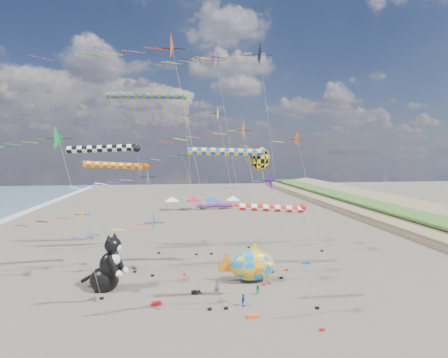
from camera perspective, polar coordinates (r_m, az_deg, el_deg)
name	(u,v)px	position (r m, az deg, el deg)	size (l,w,h in m)	color
ground	(238,340)	(28.75, 2.29, -24.72)	(260.00, 260.00, 0.00)	brown
delta_kite_0	(48,140)	(35.54, -26.80, 5.64)	(11.92, 2.55, 16.58)	#108637
delta_kite_1	(85,216)	(42.71, -21.76, -5.62)	(10.99, 1.87, 8.09)	orange
delta_kite_2	(151,225)	(30.63, -11.90, -7.37)	(10.27, 1.82, 9.07)	#1A4AB5
delta_kite_3	(287,141)	(48.55, 10.24, 6.14)	(13.52, 2.51, 17.07)	#EC5914
delta_kite_4	(249,186)	(25.81, 4.12, -1.11)	(11.09, 1.62, 12.77)	#5A16A5
delta_kite_5	(167,159)	(46.85, -9.27, 3.31)	(11.96, 1.70, 14.46)	#128BCC
delta_kite_6	(146,179)	(39.39, -12.60, -0.07)	(10.58, 1.95, 12.35)	blue
delta_kite_7	(255,53)	(41.47, 5.09, 19.74)	(13.65, 3.11, 26.75)	black
delta_kite_8	(207,116)	(45.88, -2.72, 10.21)	(11.51, 2.12, 20.06)	#EEFF11
delta_kite_9	(227,134)	(35.80, 0.48, 7.39)	(11.42, 2.05, 17.24)	orange
delta_kite_10	(206,61)	(47.12, -3.01, 18.73)	(17.40, 3.04, 27.44)	#FA178C
delta_kite_11	(166,50)	(31.08, -9.52, 20.11)	(14.41, 2.48, 23.99)	#E74806
windsock_0	(272,209)	(30.37, 7.89, -4.84)	(7.78, 0.65, 9.54)	red
windsock_1	(106,149)	(39.98, -18.66, 4.63)	(8.93, 0.80, 14.79)	black
windsock_2	(149,96)	(47.50, -12.08, 13.04)	(11.55, 0.88, 21.73)	#1B971C
windsock_3	(119,166)	(48.85, -16.81, 2.10)	(9.76, 0.86, 12.68)	#FF4815
windsock_4	(220,206)	(50.38, -0.61, -4.35)	(7.79, 0.66, 6.73)	#DB0F3F
windsock_5	(229,152)	(39.02, 0.74, 4.40)	(9.86, 0.87, 14.49)	blue
angelfish_kite	(259,160)	(39.65, 5.69, 3.12)	(3.74, 3.02, 14.56)	yellow
cat_inflatable	(107,261)	(38.14, -18.53, -12.64)	(4.40, 2.20, 5.94)	black
fish_inflatable	(252,266)	(38.67, 4.60, -13.90)	(6.54, 2.70, 4.35)	#1482CC
person_adult	(217,288)	(35.82, -1.19, -17.29)	(0.55, 0.36, 1.52)	gray
child_green	(258,290)	(36.03, 5.59, -17.58)	(0.51, 0.40, 1.05)	#1C7227
child_blue	(243,300)	(33.59, 3.16, -19.14)	(0.69, 0.29, 1.17)	navy
kite_bag_0	(196,292)	(36.44, -4.62, -17.95)	(0.90, 0.44, 0.30)	black
kite_bag_1	(253,316)	(31.78, 4.73, -21.44)	(0.90, 0.44, 0.30)	#FF5215
kite_bag_2	(157,304)	(34.50, -10.96, -19.34)	(0.90, 0.44, 0.30)	red
kite_bag_3	(306,263)	(46.25, 13.27, -13.15)	(0.90, 0.44, 0.30)	blue
tent_row	(203,197)	(85.64, -3.48, -2.92)	(19.20, 4.20, 3.80)	white
parked_car	(265,207)	(86.41, 6.72, -4.59)	(1.41, 3.51, 1.20)	#26262D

